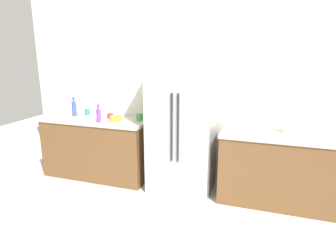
{
  "coord_description": "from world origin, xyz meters",
  "views": [
    {
      "loc": [
        0.82,
        -2.24,
        1.83
      ],
      "look_at": [
        -0.07,
        0.39,
        1.11
      ],
      "focal_mm": 30.82,
      "sensor_mm": 36.0,
      "label": 1
    }
  ],
  "objects_px": {
    "toaster": "(293,124)",
    "bottle_a": "(74,108)",
    "cup_a": "(139,117)",
    "refrigerator": "(182,122)",
    "bottle_b": "(99,115)",
    "cup_c": "(110,116)",
    "cup_d": "(87,112)",
    "bowl_a": "(116,119)"
  },
  "relations": [
    {
      "from": "cup_d",
      "to": "bottle_b",
      "type": "bearing_deg",
      "value": -39.76
    },
    {
      "from": "cup_a",
      "to": "bowl_a",
      "type": "distance_m",
      "value": 0.33
    },
    {
      "from": "refrigerator",
      "to": "bottle_a",
      "type": "relative_size",
      "value": 6.63
    },
    {
      "from": "refrigerator",
      "to": "toaster",
      "type": "relative_size",
      "value": 9.02
    },
    {
      "from": "cup_a",
      "to": "bottle_b",
      "type": "bearing_deg",
      "value": -152.47
    },
    {
      "from": "bottle_a",
      "to": "cup_a",
      "type": "xyz_separation_m",
      "value": [
        1.06,
        0.03,
        -0.06
      ]
    },
    {
      "from": "cup_a",
      "to": "cup_c",
      "type": "distance_m",
      "value": 0.47
    },
    {
      "from": "cup_c",
      "to": "cup_d",
      "type": "relative_size",
      "value": 0.91
    },
    {
      "from": "bottle_a",
      "to": "cup_d",
      "type": "distance_m",
      "value": 0.2
    },
    {
      "from": "bowl_a",
      "to": "bottle_a",
      "type": "bearing_deg",
      "value": 172.3
    },
    {
      "from": "cup_a",
      "to": "refrigerator",
      "type": "bearing_deg",
      "value": -7.98
    },
    {
      "from": "refrigerator",
      "to": "cup_a",
      "type": "distance_m",
      "value": 0.66
    },
    {
      "from": "toaster",
      "to": "bowl_a",
      "type": "xyz_separation_m",
      "value": [
        -2.3,
        -0.14,
        -0.07
      ]
    },
    {
      "from": "toaster",
      "to": "cup_d",
      "type": "height_order",
      "value": "toaster"
    },
    {
      "from": "refrigerator",
      "to": "cup_a",
      "type": "height_order",
      "value": "refrigerator"
    },
    {
      "from": "toaster",
      "to": "bowl_a",
      "type": "bearing_deg",
      "value": -176.64
    },
    {
      "from": "toaster",
      "to": "cup_c",
      "type": "relative_size",
      "value": 2.45
    },
    {
      "from": "bottle_b",
      "to": "refrigerator",
      "type": "bearing_deg",
      "value": 8.26
    },
    {
      "from": "bowl_a",
      "to": "cup_c",
      "type": "bearing_deg",
      "value": 141.34
    },
    {
      "from": "cup_c",
      "to": "bottle_a",
      "type": "bearing_deg",
      "value": -176.91
    },
    {
      "from": "refrigerator",
      "to": "toaster",
      "type": "bearing_deg",
      "value": 3.98
    },
    {
      "from": "bottle_b",
      "to": "cup_c",
      "type": "bearing_deg",
      "value": 83.97
    },
    {
      "from": "toaster",
      "to": "cup_a",
      "type": "distance_m",
      "value": 2.0
    },
    {
      "from": "toaster",
      "to": "bowl_a",
      "type": "height_order",
      "value": "toaster"
    },
    {
      "from": "toaster",
      "to": "cup_a",
      "type": "bearing_deg",
      "value": -179.95
    },
    {
      "from": "toaster",
      "to": "bottle_b",
      "type": "relative_size",
      "value": 0.85
    },
    {
      "from": "toaster",
      "to": "bottle_a",
      "type": "bearing_deg",
      "value": -179.38
    },
    {
      "from": "cup_c",
      "to": "bowl_a",
      "type": "relative_size",
      "value": 0.53
    },
    {
      "from": "bottle_b",
      "to": "cup_a",
      "type": "height_order",
      "value": "bottle_b"
    },
    {
      "from": "cup_a",
      "to": "bowl_a",
      "type": "bearing_deg",
      "value": -156.13
    },
    {
      "from": "bottle_b",
      "to": "bowl_a",
      "type": "height_order",
      "value": "bottle_b"
    },
    {
      "from": "toaster",
      "to": "refrigerator",
      "type": "bearing_deg",
      "value": -176.02
    },
    {
      "from": "bottle_a",
      "to": "cup_a",
      "type": "bearing_deg",
      "value": 1.68
    },
    {
      "from": "cup_a",
      "to": "bowl_a",
      "type": "height_order",
      "value": "cup_a"
    },
    {
      "from": "toaster",
      "to": "bottle_b",
      "type": "bearing_deg",
      "value": -174.04
    },
    {
      "from": "cup_a",
      "to": "cup_d",
      "type": "xyz_separation_m",
      "value": [
        -0.92,
        0.09,
        -0.0
      ]
    },
    {
      "from": "cup_a",
      "to": "cup_c",
      "type": "bearing_deg",
      "value": 179.89
    },
    {
      "from": "cup_c",
      "to": "toaster",
      "type": "bearing_deg",
      "value": 0.02
    },
    {
      "from": "toaster",
      "to": "bottle_a",
      "type": "relative_size",
      "value": 0.73
    },
    {
      "from": "refrigerator",
      "to": "bowl_a",
      "type": "distance_m",
      "value": 0.96
    },
    {
      "from": "refrigerator",
      "to": "bottle_b",
      "type": "xyz_separation_m",
      "value": [
        -1.15,
        -0.17,
        0.04
      ]
    },
    {
      "from": "toaster",
      "to": "bottle_a",
      "type": "distance_m",
      "value": 3.06
    }
  ]
}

